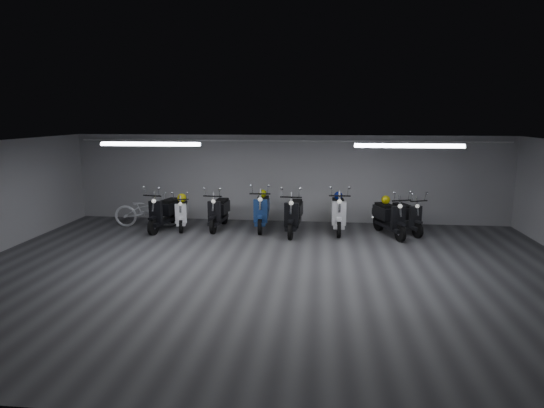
# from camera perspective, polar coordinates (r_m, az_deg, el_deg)

# --- Properties ---
(floor) EXTENTS (14.00, 10.00, 0.01)m
(floor) POSITION_cam_1_polar(r_m,az_deg,el_deg) (10.12, -0.14, -8.63)
(floor) COLOR #3D3D3F
(floor) RESTS_ON ground
(ceiling) EXTENTS (14.00, 10.00, 0.01)m
(ceiling) POSITION_cam_1_polar(r_m,az_deg,el_deg) (9.55, -0.14, 7.46)
(ceiling) COLOR gray
(ceiling) RESTS_ON ground
(back_wall) EXTENTS (14.00, 0.01, 2.80)m
(back_wall) POSITION_cam_1_polar(r_m,az_deg,el_deg) (14.65, 2.00, 3.20)
(back_wall) COLOR #A7A7A9
(back_wall) RESTS_ON ground
(front_wall) EXTENTS (14.00, 0.01, 2.80)m
(front_wall) POSITION_cam_1_polar(r_m,az_deg,el_deg) (5.01, -6.57, -12.64)
(front_wall) COLOR #A7A7A9
(front_wall) RESTS_ON ground
(fluor_strip_left) EXTENTS (2.40, 0.18, 0.08)m
(fluor_strip_left) POSITION_cam_1_polar(r_m,az_deg,el_deg) (11.24, -15.07, 7.30)
(fluor_strip_left) COLOR white
(fluor_strip_left) RESTS_ON ceiling
(fluor_strip_right) EXTENTS (2.40, 0.18, 0.08)m
(fluor_strip_right) POSITION_cam_1_polar(r_m,az_deg,el_deg) (10.67, 16.82, 7.02)
(fluor_strip_right) COLOR white
(fluor_strip_right) RESTS_ON ceiling
(conduit) EXTENTS (13.60, 0.05, 0.05)m
(conduit) POSITION_cam_1_polar(r_m,az_deg,el_deg) (14.45, 2.01, 7.95)
(conduit) COLOR white
(conduit) RESTS_ON back_wall
(scooter_1) EXTENTS (1.04, 2.02, 1.44)m
(scooter_1) POSITION_cam_1_polar(r_m,az_deg,el_deg) (13.96, -13.37, -0.33)
(scooter_1) COLOR black
(scooter_1) RESTS_ON floor
(scooter_2) EXTENTS (0.93, 1.75, 1.24)m
(scooter_2) POSITION_cam_1_polar(r_m,az_deg,el_deg) (14.06, -11.29, -0.56)
(scooter_2) COLOR white
(scooter_2) RESTS_ON floor
(scooter_3) EXTENTS (0.72, 1.89, 1.38)m
(scooter_3) POSITION_cam_1_polar(r_m,az_deg,el_deg) (13.84, -6.73, -0.32)
(scooter_3) COLOR black
(scooter_3) RESTS_ON floor
(scooter_4) EXTENTS (0.76, 2.03, 1.49)m
(scooter_4) POSITION_cam_1_polar(r_m,az_deg,el_deg) (13.69, -1.28, -0.13)
(scooter_4) COLOR navy
(scooter_4) RESTS_ON floor
(scooter_5) EXTENTS (0.81, 2.05, 1.49)m
(scooter_5) POSITION_cam_1_polar(r_m,az_deg,el_deg) (13.16, 2.76, -0.60)
(scooter_5) COLOR black
(scooter_5) RESTS_ON floor
(scooter_6) EXTENTS (0.67, 2.00, 1.49)m
(scooter_6) POSITION_cam_1_polar(r_m,az_deg,el_deg) (13.51, 8.36, -0.41)
(scooter_6) COLOR silver
(scooter_6) RESTS_ON floor
(scooter_8) EXTENTS (1.26, 2.02, 1.42)m
(scooter_8) POSITION_cam_1_polar(r_m,az_deg,el_deg) (13.34, 14.59, -0.94)
(scooter_8) COLOR black
(scooter_8) RESTS_ON floor
(scooter_9) EXTENTS (1.19, 1.86, 1.31)m
(scooter_9) POSITION_cam_1_polar(r_m,az_deg,el_deg) (13.84, 16.62, -0.86)
(scooter_9) COLOR black
(scooter_9) RESTS_ON floor
(bicycle) EXTENTS (2.04, 0.93, 1.28)m
(bicycle) POSITION_cam_1_polar(r_m,az_deg,el_deg) (14.55, -15.50, -0.30)
(bicycle) COLOR white
(bicycle) RESTS_ON floor
(helmet_0) EXTENTS (0.26, 0.26, 0.26)m
(helmet_0) POSITION_cam_1_polar(r_m,az_deg,el_deg) (13.51, 14.12, 0.52)
(helmet_0) COLOR #BEB20B
(helmet_0) RESTS_ON scooter_8
(helmet_1) EXTENTS (0.28, 0.28, 0.28)m
(helmet_1) POSITION_cam_1_polar(r_m,az_deg,el_deg) (14.24, -11.28, 0.76)
(helmet_1) COLOR yellow
(helmet_1) RESTS_ON scooter_2
(helmet_2) EXTENTS (0.25, 0.25, 0.25)m
(helmet_2) POSITION_cam_1_polar(r_m,az_deg,el_deg) (13.73, 8.35, 1.06)
(helmet_2) COLOR navy
(helmet_2) RESTS_ON scooter_6
(helmet_3) EXTENTS (0.25, 0.25, 0.25)m
(helmet_3) POSITION_cam_1_polar(r_m,az_deg,el_deg) (13.91, -1.19, 1.32)
(helmet_3) COLOR #AFBD0B
(helmet_3) RESTS_ON scooter_4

